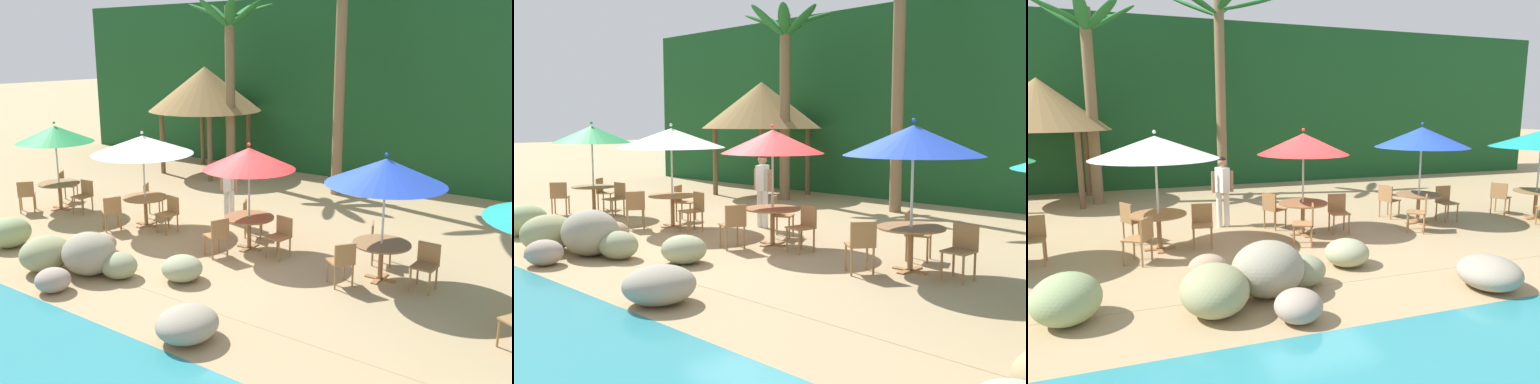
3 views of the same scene
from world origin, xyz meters
The scene contains 28 objects.
ground_plane centered at (0.00, 0.00, 0.00)m, with size 120.00×120.00×0.00m, color tan.
terrace_deck centered at (0.00, 0.00, 0.00)m, with size 18.00×5.20×0.01m.
foliage_backdrop centered at (0.00, 9.00, 3.00)m, with size 28.00×2.40×6.00m.
rock_seawall centered at (-3.09, -3.15, 0.34)m, with size 15.56×3.06×0.84m.
umbrella_green centered at (-6.25, -0.10, 2.09)m, with size 2.05×2.05×2.43m.
dining_table_green centered at (-6.25, -0.10, 0.61)m, with size 1.10×1.10×0.74m.
chair_green_seaward centered at (-5.41, 0.07, 0.51)m, with size 0.46×0.46×0.87m.
chair_green_inland centered at (-6.83, 0.53, 0.51)m, with size 0.59×0.59×0.87m.
chair_green_left centered at (-6.71, -0.82, 0.51)m, with size 0.60×0.59×0.87m.
umbrella_white centered at (-3.21, 0.19, 2.05)m, with size 2.47×2.47×2.39m.
dining_table_white centered at (-3.21, 0.19, 0.61)m, with size 1.10×1.10×0.74m.
chair_white_seaward centered at (-2.36, 0.16, 0.51)m, with size 0.48×0.48×0.87m.
chair_white_inland centered at (-3.73, 0.87, 0.51)m, with size 0.58×0.58×0.87m.
chair_white_left centered at (-3.56, -0.59, 0.51)m, with size 0.58×0.58×0.87m.
umbrella_red centered at (-0.09, 0.31, 2.04)m, with size 2.02×2.02×2.38m.
dining_table_red centered at (-0.09, 0.31, 0.61)m, with size 1.10×1.10×0.74m.
chair_red_seaward centered at (0.76, 0.27, 0.51)m, with size 0.48×0.48×0.87m.
chair_red_inland centered at (-0.59, 1.00, 0.51)m, with size 0.58×0.58×0.87m.
chair_red_left centered at (-0.32, -0.52, 0.51)m, with size 0.55×0.55×0.87m.
umbrella_blue centered at (2.99, 0.35, 2.13)m, with size 2.25×2.25×2.48m.
dining_table_blue centered at (2.99, 0.35, 0.61)m, with size 1.10×1.10×0.74m.
chair_blue_seaward centered at (3.84, 0.42, 0.51)m, with size 0.43×0.44×0.87m.
chair_blue_inland centered at (2.59, 1.10, 0.51)m, with size 0.55×0.55×0.87m.
chair_blue_left centered at (2.53, -0.38, 0.51)m, with size 0.60×0.59×0.87m.
palm_tree_nearest centered at (-4.65, 5.56, 3.94)m, with size 2.83×2.81×5.79m.
palm_tree_second centered at (-0.82, 5.81, 4.30)m, with size 3.68×3.79×6.49m.
palapa_hut centered at (-6.12, 6.00, 2.94)m, with size 3.94×3.94×3.71m.
waiter_in_white centered at (-1.64, 1.57, 0.99)m, with size 0.52×0.39×1.70m.
Camera 1 is at (6.94, -9.38, 4.34)m, focal length 39.95 mm.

